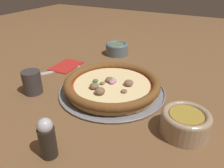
% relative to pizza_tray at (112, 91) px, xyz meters
% --- Properties ---
extents(ground_plane, '(3.00, 3.00, 0.00)m').
position_rel_pizza_tray_xyz_m(ground_plane, '(0.00, 0.00, -0.00)').
color(ground_plane, brown).
extents(pizza_tray, '(0.36, 0.36, 0.01)m').
position_rel_pizza_tray_xyz_m(pizza_tray, '(0.00, 0.00, 0.00)').
color(pizza_tray, gray).
rests_on(pizza_tray, ground_plane).
extents(pizza, '(0.32, 0.32, 0.04)m').
position_rel_pizza_tray_xyz_m(pizza, '(0.00, 0.00, 0.02)').
color(pizza, tan).
rests_on(pizza, pizza_tray).
extents(bowl_near, '(0.12, 0.12, 0.06)m').
position_rel_pizza_tray_xyz_m(bowl_near, '(0.10, 0.26, 0.03)').
color(bowl_near, '#9E8466').
rests_on(bowl_near, ground_plane).
extents(bowl_far, '(0.11, 0.11, 0.06)m').
position_rel_pizza_tray_xyz_m(bowl_far, '(-0.33, -0.15, 0.03)').
color(bowl_far, slate).
rests_on(bowl_far, ground_plane).
extents(drinking_cup, '(0.06, 0.06, 0.08)m').
position_rel_pizza_tray_xyz_m(drinking_cup, '(0.13, -0.23, 0.04)').
color(drinking_cup, '#383333').
rests_on(drinking_cup, ground_plane).
extents(napkin, '(0.14, 0.10, 0.01)m').
position_rel_pizza_tray_xyz_m(napkin, '(-0.10, -0.27, 0.00)').
color(napkin, '#B2231E').
rests_on(napkin, ground_plane).
extents(fork, '(0.15, 0.10, 0.00)m').
position_rel_pizza_tray_xyz_m(fork, '(-0.05, -0.27, -0.00)').
color(fork, '#B7B7BC').
rests_on(fork, ground_plane).
extents(pepper_shaker, '(0.04, 0.04, 0.10)m').
position_rel_pizza_tray_xyz_m(pepper_shaker, '(0.32, 0.01, 0.05)').
color(pepper_shaker, black).
rests_on(pepper_shaker, ground_plane).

